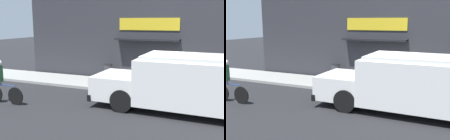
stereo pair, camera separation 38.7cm
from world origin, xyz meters
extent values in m
plane|color=#232326|center=(0.00, 0.00, 0.00)|extent=(70.00, 70.00, 0.00)
cube|color=#999993|center=(0.00, 1.17, 0.07)|extent=(28.00, 2.34, 0.13)
cube|color=#2D2D33|center=(0.00, 2.55, 2.52)|extent=(17.25, 0.18, 5.03)
cube|color=gold|center=(-1.28, 2.44, 3.12)|extent=(3.17, 0.05, 0.63)
cube|color=black|center=(-1.28, 2.14, 2.35)|extent=(3.33, 0.64, 0.10)
cube|color=white|center=(2.05, -1.42, 1.11)|extent=(5.26, 2.36, 1.64)
cube|color=white|center=(-1.44, -1.37, 0.74)|extent=(1.77, 2.12, 0.90)
cube|color=white|center=(2.05, -1.42, 2.01)|extent=(4.84, 2.17, 0.14)
cube|color=black|center=(-2.27, -1.35, 0.39)|extent=(0.15, 2.24, 0.24)
cube|color=red|center=(0.63, -0.01, 1.20)|extent=(0.03, 0.44, 0.44)
cylinder|color=black|center=(-0.97, -0.39, 0.42)|extent=(0.84, 0.27, 0.84)
cylinder|color=black|center=(-1.00, -2.35, 0.42)|extent=(0.84, 0.27, 0.84)
cylinder|color=black|center=(-5.15, -3.16, 0.35)|extent=(0.71, 0.05, 0.71)
cylinder|color=#234793|center=(-5.66, -3.17, 0.76)|extent=(0.98, 0.05, 0.04)
cylinder|color=#234793|center=(-5.84, -3.17, 0.82)|extent=(0.04, 0.04, 0.12)
cube|color=#2D5B38|center=(-5.84, -3.17, 1.20)|extent=(0.12, 0.20, 0.65)
cylinder|color=#38383D|center=(-3.37, 1.99, 0.53)|extent=(0.45, 0.45, 0.81)
cylinder|color=black|center=(-3.37, 1.99, 0.96)|extent=(0.46, 0.46, 0.04)
camera|label=1|loc=(2.14, -10.94, 3.25)|focal=42.00mm
camera|label=2|loc=(2.49, -10.79, 3.25)|focal=42.00mm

